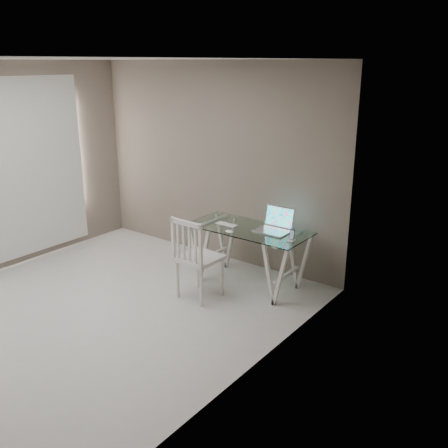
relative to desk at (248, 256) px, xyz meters
name	(u,v)px	position (x,y,z in m)	size (l,w,h in m)	color
room	(76,160)	(-1.03, -1.65, 1.33)	(4.50, 4.52, 2.71)	#B8B5B0
desk	(248,256)	(0.00, 0.00, 0.00)	(1.50, 0.70, 0.75)	silver
chair	(195,255)	(-0.27, -0.70, 0.17)	(0.47, 0.47, 1.00)	silver
laptop	(275,225)	(0.30, 0.12, 0.43)	(0.40, 0.34, 0.28)	silver
keyboard	(226,225)	(-0.30, -0.06, 0.37)	(0.30, 0.13, 0.01)	silver
mouse	(229,232)	(-0.09, -0.28, 0.38)	(0.11, 0.06, 0.03)	white
phone_dock	(292,238)	(0.64, -0.08, 0.40)	(0.07, 0.07, 0.13)	white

